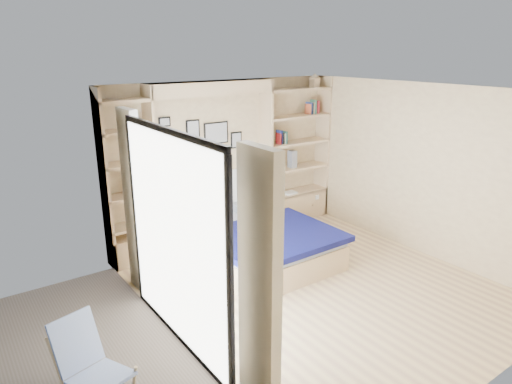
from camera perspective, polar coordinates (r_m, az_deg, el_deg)
ground at (r=6.11m, az=7.67°, el=-11.57°), size 4.50×4.50×0.00m
room_shell at (r=6.58m, az=-3.49°, el=0.93°), size 4.50×4.50×4.50m
bed at (r=6.66m, az=0.16°, el=-6.16°), size 1.74×2.20×1.07m
photo_gallery at (r=7.02m, az=-7.11°, el=6.30°), size 1.48×0.02×0.82m
reading_lamps at (r=7.01m, az=-4.99°, el=2.14°), size 1.92×0.12×0.15m
shelf_decor at (r=7.73m, az=3.71°, el=8.09°), size 3.54×0.23×2.03m
deck_chair at (r=4.49m, az=-20.19°, el=-19.23°), size 0.60×0.81×0.72m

